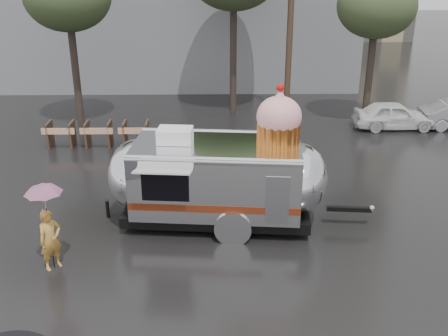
{
  "coord_description": "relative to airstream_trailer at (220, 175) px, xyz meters",
  "views": [
    {
      "loc": [
        -0.87,
        -9.95,
        7.36
      ],
      "look_at": [
        -0.63,
        3.58,
        1.68
      ],
      "focal_mm": 42.0,
      "sensor_mm": 36.0,
      "label": 1
    }
  ],
  "objects": [
    {
      "name": "ground",
      "position": [
        0.74,
        -3.57,
        -1.47
      ],
      "size": [
        120.0,
        120.0,
        0.0
      ],
      "primitive_type": "plane",
      "color": "black",
      "rests_on": "ground"
    },
    {
      "name": "utility_pole",
      "position": [
        3.24,
        10.43,
        3.15
      ],
      "size": [
        1.6,
        0.28,
        9.0
      ],
      "color": "#473323",
      "rests_on": "ground"
    },
    {
      "name": "airstream_trailer",
      "position": [
        0.0,
        0.0,
        0.0
      ],
      "size": [
        7.76,
        3.15,
        4.19
      ],
      "rotation": [
        0.0,
        0.0,
        -0.09
      ],
      "color": "silver",
      "rests_on": "ground"
    },
    {
      "name": "tree_right",
      "position": [
        6.74,
        9.43,
        3.59
      ],
      "size": [
        3.36,
        3.36,
        6.42
      ],
      "color": "#382D26",
      "rests_on": "ground"
    },
    {
      "name": "barricade_row",
      "position": [
        -4.81,
        6.4,
        -0.95
      ],
      "size": [
        4.3,
        0.8,
        1.0
      ],
      "color": "#473323",
      "rests_on": "ground"
    },
    {
      "name": "umbrella_pink",
      "position": [
        -4.18,
        -2.34,
        0.45
      ],
      "size": [
        1.1,
        1.1,
        2.3
      ],
      "color": "pink",
      "rests_on": "ground"
    },
    {
      "name": "person_left",
      "position": [
        -4.18,
        -2.34,
        -0.68
      ],
      "size": [
        0.67,
        0.67,
        1.58
      ],
      "primitive_type": "imported",
      "rotation": [
        0.0,
        0.0,
        0.76
      ],
      "color": "gold",
      "rests_on": "ground"
    }
  ]
}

